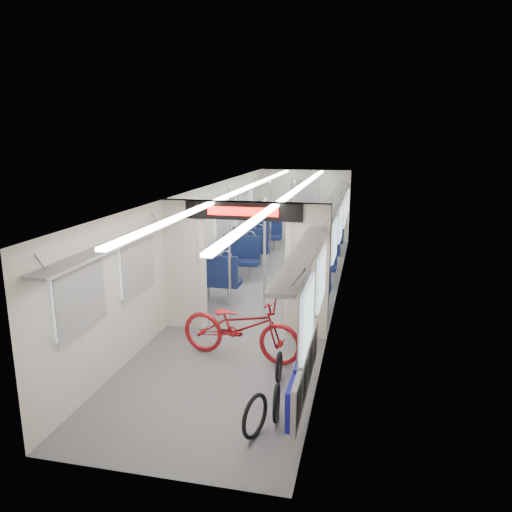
{
  "coord_description": "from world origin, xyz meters",
  "views": [
    {
      "loc": [
        2.02,
        -10.05,
        3.38
      ],
      "look_at": [
        0.06,
        -1.4,
        1.22
      ],
      "focal_mm": 35.0,
      "sensor_mm": 36.0,
      "label": 1
    }
  ],
  "objects_px": {
    "seat_bay_near_right": "(313,271)",
    "stanchion_far_right": "(293,227)",
    "bicycle": "(241,327)",
    "stanchion_near_right": "(265,262)",
    "bike_hoop_b": "(276,405)",
    "bike_hoop_c": "(279,369)",
    "stanchion_near_left": "(230,260)",
    "bike_hoop_a": "(255,418)",
    "stanchion_far_left": "(270,228)",
    "seat_bay_far_left": "(259,237)",
    "seat_bay_near_left": "(230,265)",
    "seat_bay_far_right": "(326,241)",
    "flip_bench": "(304,370)"
  },
  "relations": [
    {
      "from": "bicycle",
      "to": "flip_bench",
      "type": "height_order",
      "value": "bicycle"
    },
    {
      "from": "bike_hoop_c",
      "to": "stanchion_far_right",
      "type": "bearing_deg",
      "value": 96.74
    },
    {
      "from": "seat_bay_far_right",
      "to": "stanchion_near_left",
      "type": "bearing_deg",
      "value": -105.16
    },
    {
      "from": "stanchion_near_right",
      "to": "stanchion_far_right",
      "type": "distance_m",
      "value": 3.59
    },
    {
      "from": "bicycle",
      "to": "stanchion_near_right",
      "type": "relative_size",
      "value": 0.85
    },
    {
      "from": "seat_bay_near_right",
      "to": "stanchion_far_right",
      "type": "bearing_deg",
      "value": 111.79
    },
    {
      "from": "stanchion_far_left",
      "to": "seat_bay_near_left",
      "type": "bearing_deg",
      "value": -113.8
    },
    {
      "from": "seat_bay_far_right",
      "to": "bike_hoop_b",
      "type": "bearing_deg",
      "value": -89.11
    },
    {
      "from": "bike_hoop_b",
      "to": "seat_bay_far_right",
      "type": "xyz_separation_m",
      "value": [
        -0.13,
        8.18,
        0.31
      ]
    },
    {
      "from": "bike_hoop_c",
      "to": "seat_bay_near_left",
      "type": "bearing_deg",
      "value": 114.55
    },
    {
      "from": "bike_hoop_b",
      "to": "seat_bay_near_right",
      "type": "height_order",
      "value": "seat_bay_near_right"
    },
    {
      "from": "seat_bay_near_left",
      "to": "seat_bay_far_right",
      "type": "distance_m",
      "value": 3.65
    },
    {
      "from": "bike_hoop_a",
      "to": "seat_bay_near_right",
      "type": "xyz_separation_m",
      "value": [
        0.05,
        5.42,
        0.3
      ]
    },
    {
      "from": "bike_hoop_c",
      "to": "stanchion_near_left",
      "type": "xyz_separation_m",
      "value": [
        -1.33,
        2.23,
        0.96
      ]
    },
    {
      "from": "seat_bay_near_right",
      "to": "seat_bay_far_right",
      "type": "xyz_separation_m",
      "value": [
        0.0,
        3.15,
        -0.01
      ]
    },
    {
      "from": "bike_hoop_b",
      "to": "stanchion_far_right",
      "type": "xyz_separation_m",
      "value": [
        -0.83,
        6.8,
        0.94
      ]
    },
    {
      "from": "stanchion_far_right",
      "to": "bike_hoop_a",
      "type": "bearing_deg",
      "value": -84.79
    },
    {
      "from": "bicycle",
      "to": "stanchion_far_right",
      "type": "xyz_separation_m",
      "value": [
        0.03,
        5.18,
        0.64
      ]
    },
    {
      "from": "seat_bay_near_right",
      "to": "seat_bay_far_left",
      "type": "bearing_deg",
      "value": 120.96
    },
    {
      "from": "bike_hoop_b",
      "to": "seat_bay_near_right",
      "type": "distance_m",
      "value": 5.05
    },
    {
      "from": "seat_bay_near_right",
      "to": "stanchion_far_left",
      "type": "height_order",
      "value": "stanchion_far_left"
    },
    {
      "from": "bicycle",
      "to": "stanchion_near_left",
      "type": "relative_size",
      "value": 0.85
    },
    {
      "from": "bike_hoop_c",
      "to": "bike_hoop_a",
      "type": "bearing_deg",
      "value": -91.31
    },
    {
      "from": "bike_hoop_c",
      "to": "seat_bay_far_right",
      "type": "relative_size",
      "value": 0.22
    },
    {
      "from": "bike_hoop_b",
      "to": "stanchion_near_left",
      "type": "height_order",
      "value": "stanchion_near_left"
    },
    {
      "from": "bicycle",
      "to": "bike_hoop_c",
      "type": "bearing_deg",
      "value": -122.73
    },
    {
      "from": "bike_hoop_b",
      "to": "seat_bay_near_right",
      "type": "xyz_separation_m",
      "value": [
        -0.13,
        5.03,
        0.33
      ]
    },
    {
      "from": "flip_bench",
      "to": "bike_hoop_c",
      "type": "bearing_deg",
      "value": 121.01
    },
    {
      "from": "bike_hoop_b",
      "to": "seat_bay_near_right",
      "type": "relative_size",
      "value": 0.23
    },
    {
      "from": "bike_hoop_b",
      "to": "stanchion_near_left",
      "type": "xyz_separation_m",
      "value": [
        -1.47,
        3.22,
        0.94
      ]
    },
    {
      "from": "seat_bay_near_right",
      "to": "stanchion_far_right",
      "type": "xyz_separation_m",
      "value": [
        -0.71,
        1.76,
        0.61
      ]
    },
    {
      "from": "flip_bench",
      "to": "seat_bay_far_right",
      "type": "height_order",
      "value": "seat_bay_far_right"
    },
    {
      "from": "bike_hoop_c",
      "to": "seat_bay_near_right",
      "type": "xyz_separation_m",
      "value": [
        0.02,
        4.05,
        0.34
      ]
    },
    {
      "from": "bike_hoop_a",
      "to": "stanchion_far_left",
      "type": "bearing_deg",
      "value": 99.73
    },
    {
      "from": "bike_hoop_b",
      "to": "stanchion_far_left",
      "type": "bearing_deg",
      "value": 101.8
    },
    {
      "from": "seat_bay_far_left",
      "to": "stanchion_near_right",
      "type": "relative_size",
      "value": 0.97
    },
    {
      "from": "stanchion_near_left",
      "to": "bike_hoop_b",
      "type": "bearing_deg",
      "value": -65.39
    },
    {
      "from": "flip_bench",
      "to": "stanchion_near_right",
      "type": "bearing_deg",
      "value": 110.65
    },
    {
      "from": "stanchion_far_left",
      "to": "seat_bay_far_right",
      "type": "bearing_deg",
      "value": 53.91
    },
    {
      "from": "bicycle",
      "to": "seat_bay_far_left",
      "type": "distance_m",
      "value": 6.63
    },
    {
      "from": "bicycle",
      "to": "bike_hoop_a",
      "type": "xyz_separation_m",
      "value": [
        0.68,
        -2.01,
        -0.27
      ]
    },
    {
      "from": "bike_hoop_c",
      "to": "stanchion_near_right",
      "type": "distance_m",
      "value": 2.51
    },
    {
      "from": "flip_bench",
      "to": "stanchion_far_left",
      "type": "height_order",
      "value": "stanchion_far_left"
    },
    {
      "from": "seat_bay_near_right",
      "to": "stanchion_far_right",
      "type": "relative_size",
      "value": 0.88
    },
    {
      "from": "bike_hoop_a",
      "to": "seat_bay_far_right",
      "type": "distance_m",
      "value": 8.57
    },
    {
      "from": "bicycle",
      "to": "bike_hoop_b",
      "type": "xyz_separation_m",
      "value": [
        0.86,
        -1.62,
        -0.3
      ]
    },
    {
      "from": "stanchion_near_right",
      "to": "stanchion_far_right",
      "type": "xyz_separation_m",
      "value": [
        -0.01,
        3.59,
        0.0
      ]
    },
    {
      "from": "bike_hoop_a",
      "to": "stanchion_near_left",
      "type": "distance_m",
      "value": 3.93
    },
    {
      "from": "seat_bay_far_right",
      "to": "seat_bay_near_right",
      "type": "bearing_deg",
      "value": -90.0
    },
    {
      "from": "seat_bay_far_left",
      "to": "bike_hoop_a",
      "type": "bearing_deg",
      "value": -77.96
    }
  ]
}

